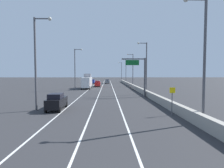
{
  "coord_description": "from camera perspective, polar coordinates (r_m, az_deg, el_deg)",
  "views": [
    {
      "loc": [
        -0.15,
        -3.93,
        4.47
      ],
      "look_at": [
        1.09,
        47.04,
        1.61
      ],
      "focal_mm": 29.6,
      "sensor_mm": 36.0,
      "label": 1
    }
  ],
  "objects": [
    {
      "name": "lane_stripe_right",
      "position": [
        59.12,
        0.21,
        -1.13
      ],
      "size": [
        0.16,
        130.0,
        0.0
      ],
      "primitive_type": "cube",
      "color": "silver",
      "rests_on": "ground_plane"
    },
    {
      "name": "lamp_post_right_fourth",
      "position": [
        86.02,
        4.17,
        4.45
      ],
      "size": [
        2.14,
        0.44,
        11.17
      ],
      "color": "#4C4C51",
      "rests_on": "ground_plane"
    },
    {
      "name": "lamp_post_right_second",
      "position": [
        40.27,
        10.27,
        5.83
      ],
      "size": [
        2.14,
        0.44,
        11.17
      ],
      "color": "#4C4C51",
      "rests_on": "ground_plane"
    },
    {
      "name": "car_gray_2",
      "position": [
        83.97,
        -1.47,
        0.83
      ],
      "size": [
        1.86,
        4.77,
        2.0
      ],
      "color": "slate",
      "rests_on": "ground_plane"
    },
    {
      "name": "lamp_post_right_fifth",
      "position": [
        109.01,
        2.83,
        4.19
      ],
      "size": [
        2.14,
        0.44,
        11.17
      ],
      "color": "#4C4C51",
      "rests_on": "ground_plane"
    },
    {
      "name": "speed_advisory_sign",
      "position": [
        20.84,
        18.09,
        -4.41
      ],
      "size": [
        0.6,
        0.11,
        3.0
      ],
      "color": "#4C4C51",
      "rests_on": "ground_plane"
    },
    {
      "name": "box_truck",
      "position": [
        56.06,
        -7.73,
        0.71
      ],
      "size": [
        2.5,
        9.12,
        4.48
      ],
      "color": "silver",
      "rests_on": "ground_plane"
    },
    {
      "name": "car_black_3",
      "position": [
        23.99,
        -16.72,
        -5.19
      ],
      "size": [
        1.86,
        4.67,
        2.05
      ],
      "color": "black",
      "rests_on": "ground_plane"
    },
    {
      "name": "lamp_post_left_mid",
      "position": [
        50.78,
        -11.13,
        5.27
      ],
      "size": [
        2.14,
        0.44,
        11.17
      ],
      "color": "#4C4C51",
      "rests_on": "ground_plane"
    },
    {
      "name": "car_red_0",
      "position": [
        63.7,
        -4.49,
        0.09
      ],
      "size": [
        1.93,
        4.52,
        2.06
      ],
      "color": "red",
      "rests_on": "ground_plane"
    },
    {
      "name": "lamp_post_left_near",
      "position": [
        23.9,
        -22.09,
        7.48
      ],
      "size": [
        2.14,
        0.44,
        11.17
      ],
      "color": "#4C4C51",
      "rests_on": "ground_plane"
    },
    {
      "name": "lamp_post_right_near",
      "position": [
        18.45,
        26.08,
        8.73
      ],
      "size": [
        2.14,
        0.44,
        11.17
      ],
      "color": "#4C4C51",
      "rests_on": "ground_plane"
    },
    {
      "name": "jersey_barrier_right",
      "position": [
        44.79,
        8.68,
        -1.85
      ],
      "size": [
        0.6,
        120.0,
        1.1
      ],
      "primitive_type": "cube",
      "color": "#9E998E",
      "rests_on": "ground_plane"
    },
    {
      "name": "ground_plane",
      "position": [
        68.07,
        -1.27,
        -0.56
      ],
      "size": [
        320.0,
        320.0,
        0.0
      ],
      "primitive_type": "plane",
      "color": "#2D2D30"
    },
    {
      "name": "lane_stripe_center",
      "position": [
        59.12,
        -3.18,
        -1.13
      ],
      "size": [
        0.16,
        130.0,
        0.0
      ],
      "primitive_type": "cube",
      "color": "silver",
      "rests_on": "ground_plane"
    },
    {
      "name": "lamp_post_right_third",
      "position": [
        63.09,
        6.26,
        4.89
      ],
      "size": [
        2.14,
        0.44,
        11.17
      ],
      "color": "#4C4C51",
      "rests_on": "ground_plane"
    },
    {
      "name": "overhead_sign_gantry",
      "position": [
        36.08,
        8.98,
        3.58
      ],
      "size": [
        4.68,
        0.36,
        7.5
      ],
      "color": "#47474C",
      "rests_on": "ground_plane"
    },
    {
      "name": "lane_stripe_left",
      "position": [
        59.34,
        -6.57,
        -1.13
      ],
      "size": [
        0.16,
        130.0,
        0.0
      ],
      "primitive_type": "cube",
      "color": "silver",
      "rests_on": "ground_plane"
    },
    {
      "name": "car_blue_1",
      "position": [
        81.51,
        -6.0,
        0.75
      ],
      "size": [
        1.96,
        4.51,
        2.01
      ],
      "color": "#1E389E",
      "rests_on": "ground_plane"
    }
  ]
}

